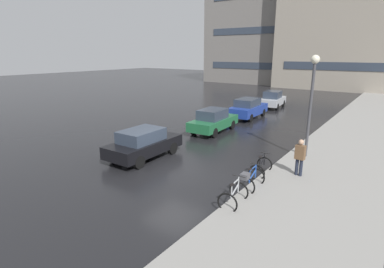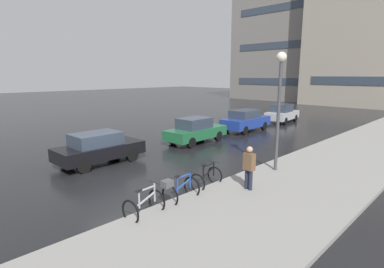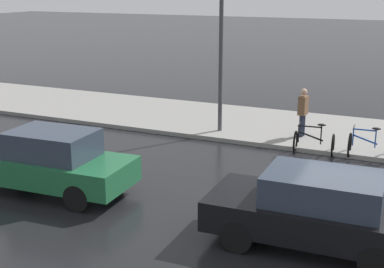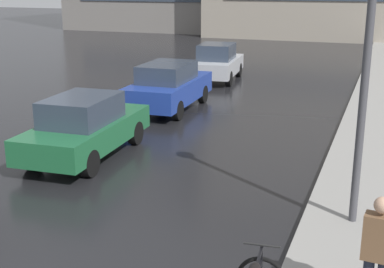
{
  "view_description": "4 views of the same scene",
  "coord_description": "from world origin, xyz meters",
  "px_view_note": "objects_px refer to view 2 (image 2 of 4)",
  "views": [
    {
      "loc": [
        8.2,
        -10.04,
        5.24
      ],
      "look_at": [
        -0.66,
        2.32,
        1.11
      ],
      "focal_mm": 28.0,
      "sensor_mm": 36.0,
      "label": 1
    },
    {
      "loc": [
        10.75,
        -6.37,
        4.24
      ],
      "look_at": [
        -0.7,
        5.13,
        1.01
      ],
      "focal_mm": 28.0,
      "sensor_mm": 36.0,
      "label": 2
    },
    {
      "loc": [
        -12.06,
        -1.43,
        5.01
      ],
      "look_at": [
        1.44,
        4.77,
        0.82
      ],
      "focal_mm": 50.0,
      "sensor_mm": 36.0,
      "label": 3
    },
    {
      "loc": [
        4.86,
        -4.24,
        4.35
      ],
      "look_at": [
        1.29,
        5.32,
        1.4
      ],
      "focal_mm": 50.0,
      "sensor_mm": 36.0,
      "label": 4
    }
  ],
  "objects_px": {
    "bicycle_third": "(206,178)",
    "car_green": "(196,130)",
    "car_silver": "(282,113)",
    "car_black": "(99,148)",
    "streetlamp": "(280,93)",
    "bicycle_second": "(178,189)",
    "car_blue": "(246,120)",
    "pedestrian": "(249,167)",
    "bicycle_nearest": "(144,205)"
  },
  "relations": [
    {
      "from": "bicycle_second",
      "to": "car_green",
      "type": "bearing_deg",
      "value": 130.59
    },
    {
      "from": "car_green",
      "to": "car_silver",
      "type": "xyz_separation_m",
      "value": [
        -0.19,
        11.39,
        0.02
      ]
    },
    {
      "from": "car_silver",
      "to": "bicycle_third",
      "type": "bearing_deg",
      "value": -70.49
    },
    {
      "from": "bicycle_second",
      "to": "car_blue",
      "type": "bearing_deg",
      "value": 115.74
    },
    {
      "from": "bicycle_nearest",
      "to": "streetlamp",
      "type": "relative_size",
      "value": 0.23
    },
    {
      "from": "car_black",
      "to": "pedestrian",
      "type": "relative_size",
      "value": 2.4
    },
    {
      "from": "car_green",
      "to": "car_blue",
      "type": "distance_m",
      "value": 5.52
    },
    {
      "from": "car_black",
      "to": "car_green",
      "type": "relative_size",
      "value": 0.96
    },
    {
      "from": "car_green",
      "to": "car_silver",
      "type": "distance_m",
      "value": 11.39
    },
    {
      "from": "pedestrian",
      "to": "bicycle_second",
      "type": "bearing_deg",
      "value": -115.79
    },
    {
      "from": "car_silver",
      "to": "pedestrian",
      "type": "relative_size",
      "value": 2.3
    },
    {
      "from": "bicycle_nearest",
      "to": "bicycle_second",
      "type": "bearing_deg",
      "value": 92.0
    },
    {
      "from": "car_black",
      "to": "streetlamp",
      "type": "xyz_separation_m",
      "value": [
        6.8,
        4.73,
        2.72
      ]
    },
    {
      "from": "bicycle_second",
      "to": "car_black",
      "type": "relative_size",
      "value": 0.33
    },
    {
      "from": "bicycle_nearest",
      "to": "pedestrian",
      "type": "bearing_deg",
      "value": 73.9
    },
    {
      "from": "bicycle_third",
      "to": "car_green",
      "type": "height_order",
      "value": "car_green"
    },
    {
      "from": "car_silver",
      "to": "bicycle_second",
      "type": "bearing_deg",
      "value": -71.43
    },
    {
      "from": "car_silver",
      "to": "streetlamp",
      "type": "distance_m",
      "value": 15.15
    },
    {
      "from": "car_black",
      "to": "car_blue",
      "type": "height_order",
      "value": "car_blue"
    },
    {
      "from": "car_black",
      "to": "car_blue",
      "type": "xyz_separation_m",
      "value": [
        0.08,
        12.1,
        0.04
      ]
    },
    {
      "from": "bicycle_third",
      "to": "car_green",
      "type": "bearing_deg",
      "value": 137.23
    },
    {
      "from": "car_blue",
      "to": "bicycle_third",
      "type": "bearing_deg",
      "value": -61.93
    },
    {
      "from": "bicycle_second",
      "to": "bicycle_third",
      "type": "relative_size",
      "value": 1.13
    },
    {
      "from": "car_black",
      "to": "car_green",
      "type": "distance_m",
      "value": 6.58
    },
    {
      "from": "car_green",
      "to": "streetlamp",
      "type": "bearing_deg",
      "value": -15.47
    },
    {
      "from": "bicycle_third",
      "to": "streetlamp",
      "type": "bearing_deg",
      "value": 74.45
    },
    {
      "from": "bicycle_third",
      "to": "pedestrian",
      "type": "relative_size",
      "value": 0.71
    },
    {
      "from": "bicycle_second",
      "to": "bicycle_third",
      "type": "distance_m",
      "value": 1.71
    },
    {
      "from": "bicycle_nearest",
      "to": "car_black",
      "type": "distance_m",
      "value": 6.44
    },
    {
      "from": "bicycle_nearest",
      "to": "car_silver",
      "type": "distance_m",
      "value": 20.76
    },
    {
      "from": "car_silver",
      "to": "pedestrian",
      "type": "xyz_separation_m",
      "value": [
        7.33,
        -15.97,
        0.17
      ]
    },
    {
      "from": "pedestrian",
      "to": "bicycle_nearest",
      "type": "bearing_deg",
      "value": -106.1
    },
    {
      "from": "bicycle_nearest",
      "to": "streetlamp",
      "type": "xyz_separation_m",
      "value": [
        0.65,
        6.57,
        3.1
      ]
    },
    {
      "from": "bicycle_third",
      "to": "car_blue",
      "type": "height_order",
      "value": "car_blue"
    },
    {
      "from": "car_black",
      "to": "bicycle_third",
      "type": "bearing_deg",
      "value": 12.4
    },
    {
      "from": "bicycle_third",
      "to": "car_silver",
      "type": "height_order",
      "value": "car_silver"
    },
    {
      "from": "bicycle_nearest",
      "to": "car_black",
      "type": "xyz_separation_m",
      "value": [
        -6.16,
        1.84,
        0.37
      ]
    },
    {
      "from": "car_silver",
      "to": "streetlamp",
      "type": "bearing_deg",
      "value": -62.58
    },
    {
      "from": "bicycle_nearest",
      "to": "car_green",
      "type": "xyz_separation_m",
      "value": [
        -6.03,
        8.42,
        0.38
      ]
    },
    {
      "from": "bicycle_second",
      "to": "car_black",
      "type": "height_order",
      "value": "car_black"
    },
    {
      "from": "car_green",
      "to": "streetlamp",
      "type": "height_order",
      "value": "streetlamp"
    },
    {
      "from": "car_black",
      "to": "car_green",
      "type": "xyz_separation_m",
      "value": [
        0.13,
        6.58,
        0.01
      ]
    },
    {
      "from": "car_green",
      "to": "bicycle_second",
      "type": "bearing_deg",
      "value": -49.41
    },
    {
      "from": "bicycle_second",
      "to": "bicycle_third",
      "type": "xyz_separation_m",
      "value": [
        -0.26,
        1.69,
        -0.11
      ]
    },
    {
      "from": "bicycle_third",
      "to": "car_silver",
      "type": "bearing_deg",
      "value": 109.51
    },
    {
      "from": "bicycle_nearest",
      "to": "pedestrian",
      "type": "distance_m",
      "value": 4.03
    },
    {
      "from": "pedestrian",
      "to": "car_blue",
      "type": "bearing_deg",
      "value": 125.4
    },
    {
      "from": "car_black",
      "to": "car_blue",
      "type": "relative_size",
      "value": 0.95
    },
    {
      "from": "car_blue",
      "to": "car_silver",
      "type": "distance_m",
      "value": 5.87
    },
    {
      "from": "bicycle_third",
      "to": "car_green",
      "type": "xyz_separation_m",
      "value": [
        -5.72,
        5.29,
        0.39
      ]
    }
  ]
}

